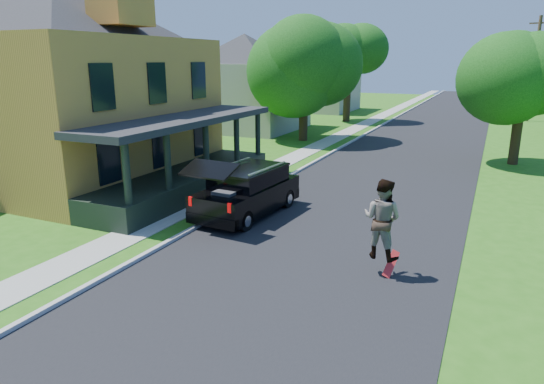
% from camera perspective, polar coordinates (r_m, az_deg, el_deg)
% --- Properties ---
extents(ground, '(140.00, 140.00, 0.00)m').
position_cam_1_polar(ground, '(12.16, 0.85, -10.60)').
color(ground, '#296514').
rests_on(ground, ground).
extents(street, '(8.00, 120.00, 0.02)m').
position_cam_1_polar(street, '(30.80, 16.11, 4.80)').
color(street, black).
rests_on(street, ground).
extents(curb, '(0.15, 120.00, 0.12)m').
position_cam_1_polar(curb, '(31.63, 8.83, 5.49)').
color(curb, '#A9A9A4').
rests_on(curb, ground).
extents(sidewalk, '(1.30, 120.00, 0.03)m').
position_cam_1_polar(sidewalk, '(32.08, 6.16, 5.72)').
color(sidewalk, '#9C9C94').
rests_on(sidewalk, ground).
extents(front_walk, '(6.50, 1.20, 0.03)m').
position_cam_1_polar(front_walk, '(21.86, -15.82, 0.67)').
color(front_walk, '#9C9C94').
rests_on(front_walk, ground).
extents(main_house, '(15.56, 15.56, 10.10)m').
position_cam_1_polar(main_house, '(23.50, -23.06, 13.20)').
color(main_house, '#C88B3A').
rests_on(main_house, ground).
extents(neighbor_house_mid, '(12.78, 12.78, 8.30)m').
position_cam_1_polar(neighbor_house_mid, '(38.45, -3.21, 13.65)').
color(neighbor_house_mid, '#9F978D').
rests_on(neighbor_house_mid, ground).
extents(neighbor_house_far, '(12.78, 12.78, 8.30)m').
position_cam_1_polar(neighbor_house_far, '(53.13, 5.10, 14.08)').
color(neighbor_house_far, '#9F978D').
rests_on(neighbor_house_far, ground).
extents(black_suv, '(2.21, 4.98, 2.26)m').
position_cam_1_polar(black_suv, '(16.95, -2.95, 0.09)').
color(black_suv, black).
rests_on(black_suv, ground).
extents(skateboarder, '(1.13, 0.96, 2.04)m').
position_cam_1_polar(skateboarder, '(12.34, 12.82, -3.09)').
color(skateboarder, black).
rests_on(skateboarder, ground).
extents(skateboard, '(0.32, 0.62, 0.62)m').
position_cam_1_polar(skateboard, '(12.79, 13.82, -8.30)').
color(skateboard, '#B90F10').
rests_on(skateboard, ground).
extents(tree_left_mid, '(6.99, 7.06, 8.86)m').
position_cam_1_polar(tree_left_mid, '(32.84, 3.80, 15.67)').
color(tree_left_mid, black).
rests_on(tree_left_mid, ground).
extents(tree_left_far, '(6.71, 6.91, 8.79)m').
position_cam_1_polar(tree_left_far, '(43.73, 9.01, 15.80)').
color(tree_left_far, black).
rests_on(tree_left_far, ground).
extents(tree_right_near, '(4.87, 4.81, 7.31)m').
position_cam_1_polar(tree_right_near, '(28.02, 27.55, 12.70)').
color(tree_right_near, black).
rests_on(tree_right_near, ground).
extents(utility_pole_far, '(1.64, 0.53, 8.91)m').
position_cam_1_polar(utility_pole_far, '(48.87, 28.45, 12.72)').
color(utility_pole_far, '#3E321D').
rests_on(utility_pole_far, ground).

